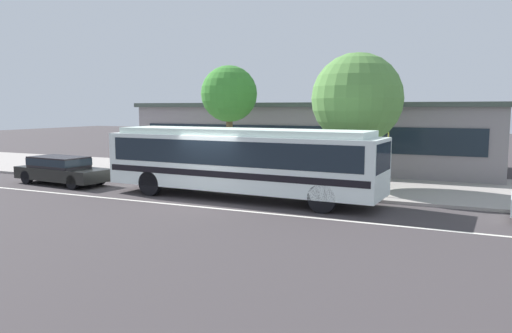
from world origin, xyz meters
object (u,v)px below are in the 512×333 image
bus_stop_sign (388,156)px  transit_bus (240,158)px  street_tree_mid_block (357,99)px  street_tree_near_stop (229,95)px  pedestrian_waiting_near_sign (233,164)px  sedan_behind_bus (61,169)px

bus_stop_sign → transit_bus: bearing=-158.3°
street_tree_mid_block → street_tree_near_stop: bearing=174.8°
pedestrian_waiting_near_sign → transit_bus: bearing=-57.3°
sedan_behind_bus → pedestrian_waiting_near_sign: bearing=20.0°
transit_bus → sedan_behind_bus: size_ratio=2.28×
transit_bus → sedan_behind_bus: (-9.18, -0.19, -0.87)m
street_tree_near_stop → pedestrian_waiting_near_sign: bearing=-58.9°
street_tree_near_stop → street_tree_mid_block: (6.46, -0.59, -0.27)m
pedestrian_waiting_near_sign → street_tree_mid_block: size_ratio=0.28×
bus_stop_sign → pedestrian_waiting_near_sign: bearing=176.1°
sedan_behind_bus → bus_stop_sign: bus_stop_sign is taller
pedestrian_waiting_near_sign → street_tree_near_stop: bearing=121.1°
street_tree_mid_block → pedestrian_waiting_near_sign: bearing=-164.5°
street_tree_near_stop → street_tree_mid_block: street_tree_mid_block is taller
bus_stop_sign → street_tree_near_stop: 8.86m
sedan_behind_bus → bus_stop_sign: size_ratio=1.97×
pedestrian_waiting_near_sign → street_tree_near_stop: street_tree_near_stop is taller
street_tree_near_stop → bus_stop_sign: bearing=-17.1°
sedan_behind_bus → street_tree_near_stop: bearing=37.2°
pedestrian_waiting_near_sign → bus_stop_sign: 6.95m
sedan_behind_bus → bus_stop_sign: 14.65m
bus_stop_sign → street_tree_near_stop: size_ratio=0.45×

